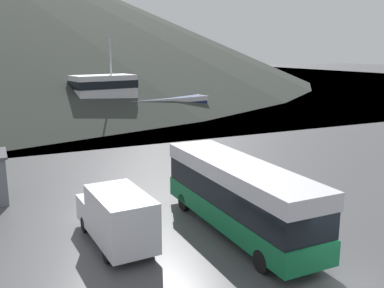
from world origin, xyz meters
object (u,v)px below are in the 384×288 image
(tour_bus, at_px, (238,194))
(small_boat, at_px, (169,107))
(fishing_boat, at_px, (117,103))
(storage_bin, at_px, (274,198))
(delivery_van, at_px, (117,216))

(tour_bus, relative_size, small_boat, 1.62)
(small_boat, bearing_deg, fishing_boat, -157.22)
(fishing_boat, relative_size, small_boat, 3.66)
(fishing_boat, xyz_separation_m, storage_bin, (-0.65, -32.53, -1.38))
(fishing_boat, relative_size, storage_bin, 15.79)
(tour_bus, distance_m, small_boat, 41.37)
(tour_bus, height_order, fishing_boat, fishing_boat)
(tour_bus, bearing_deg, storage_bin, 28.09)
(fishing_boat, bearing_deg, delivery_van, -25.66)
(tour_bus, bearing_deg, delivery_van, 168.32)
(small_boat, bearing_deg, storage_bin, -111.42)
(delivery_van, relative_size, fishing_boat, 0.24)
(delivery_van, distance_m, fishing_boat, 34.52)
(tour_bus, distance_m, delivery_van, 5.45)
(tour_bus, height_order, storage_bin, tour_bus)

